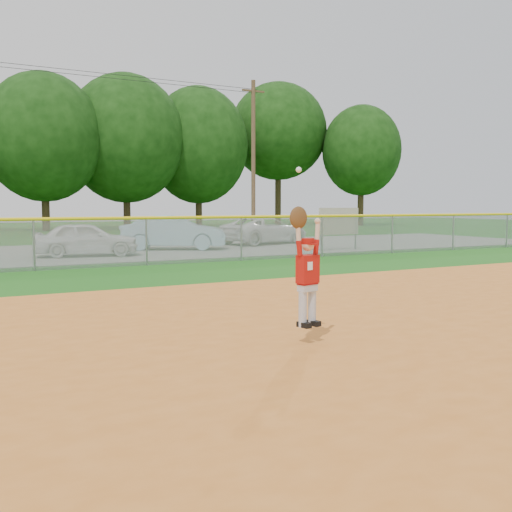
{
  "coord_description": "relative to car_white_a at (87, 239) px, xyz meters",
  "views": [
    {
      "loc": [
        -5.24,
        -7.5,
        1.9
      ],
      "look_at": [
        -1.11,
        0.42,
        1.1
      ],
      "focal_mm": 40.0,
      "sensor_mm": 36.0,
      "label": 1
    }
  ],
  "objects": [
    {
      "name": "clay_infield",
      "position": [
        1.08,
        -16.92,
        -0.64
      ],
      "size": [
        24.0,
        16.0,
        0.04
      ],
      "primitive_type": "cube",
      "color": "#C76B24",
      "rests_on": "ground"
    },
    {
      "name": "outfield_fence",
      "position": [
        1.08,
        -3.92,
        0.22
      ],
      "size": [
        40.06,
        0.1,
        1.55
      ],
      "color": "gray",
      "rests_on": "ground"
    },
    {
      "name": "car_blue",
      "position": [
        3.92,
        1.55,
        0.09
      ],
      "size": [
        4.59,
        3.27,
        1.44
      ],
      "primitive_type": "imported",
      "rotation": [
        0.0,
        0.0,
        1.12
      ],
      "color": "#9ACCE7",
      "rests_on": "parking_strip"
    },
    {
      "name": "tree_line",
      "position": [
        2.04,
        23.98,
        6.87
      ],
      "size": [
        62.37,
        13.0,
        14.43
      ],
      "color": "#422D1C",
      "rests_on": "ground"
    },
    {
      "name": "sponsor_sign",
      "position": [
        9.92,
        -1.94,
        0.52
      ],
      "size": [
        2.01,
        0.12,
        1.79
      ],
      "color": "gray",
      "rests_on": "ground"
    },
    {
      "name": "ground",
      "position": [
        1.08,
        -13.92,
        -0.66
      ],
      "size": [
        120.0,
        120.0,
        0.0
      ],
      "primitive_type": "plane",
      "color": "#1A5714",
      "rests_on": "ground"
    },
    {
      "name": "power_lines",
      "position": [
        2.08,
        8.08,
        4.02
      ],
      "size": [
        19.4,
        0.24,
        9.0
      ],
      "color": "#4C3823",
      "rests_on": "ground"
    },
    {
      "name": "ballplayer",
      "position": [
        -0.05,
        -15.01,
        0.41
      ],
      "size": [
        0.54,
        0.27,
        2.13
      ],
      "color": "silver",
      "rests_on": "ground"
    },
    {
      "name": "car_white_a",
      "position": [
        0.0,
        0.0,
        0.0
      ],
      "size": [
        3.93,
        2.22,
        1.26
      ],
      "primitive_type": "imported",
      "rotation": [
        0.0,
        0.0,
        1.36
      ],
      "color": "white",
      "rests_on": "parking_strip"
    },
    {
      "name": "parking_strip",
      "position": [
        1.08,
        2.08,
        -0.65
      ],
      "size": [
        44.0,
        10.0,
        0.03
      ],
      "primitive_type": "cube",
      "color": "gray",
      "rests_on": "ground"
    },
    {
      "name": "car_white_b",
      "position": [
        9.03,
        2.92,
        0.01
      ],
      "size": [
        5.04,
        3.34,
        1.29
      ],
      "primitive_type": "imported",
      "rotation": [
        0.0,
        0.0,
        1.85
      ],
      "color": "white",
      "rests_on": "parking_strip"
    }
  ]
}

